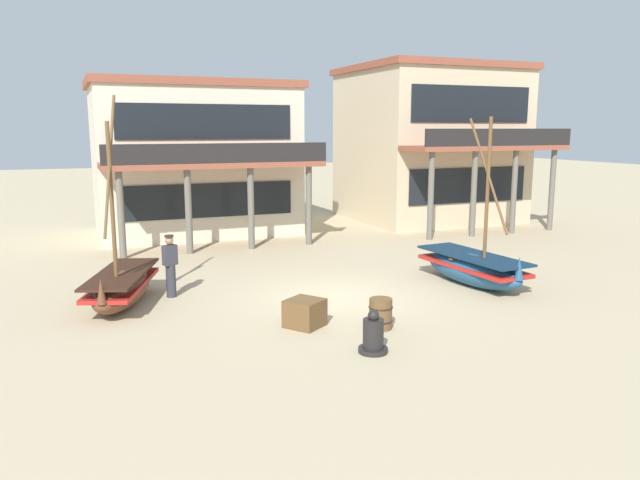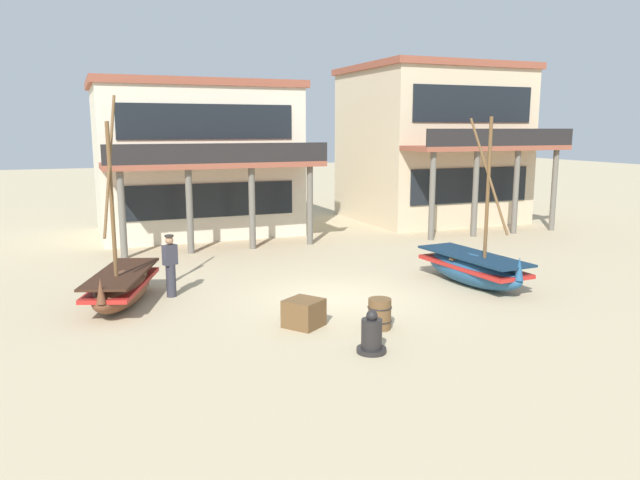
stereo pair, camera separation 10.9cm
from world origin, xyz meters
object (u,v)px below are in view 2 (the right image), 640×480
(wooden_barrel, at_px, (380,314))
(cargo_crate, at_px, (304,313))
(fisherman_by_hull, at_px, (170,266))
(harbor_building_main, at_px, (196,158))
(harbor_building_annex, at_px, (431,144))
(fishing_boat_centre_large, at_px, (122,286))
(fishing_boat_near_left, at_px, (473,268))
(capstan_winch, at_px, (372,336))

(wooden_barrel, height_order, cargo_crate, wooden_barrel)
(fisherman_by_hull, xyz_separation_m, cargo_crate, (2.41, -3.69, -0.52))
(harbor_building_main, height_order, harbor_building_annex, harbor_building_annex)
(wooden_barrel, distance_m, harbor_building_main, 14.94)
(fishing_boat_centre_large, relative_size, fisherman_by_hull, 3.13)
(fishing_boat_near_left, relative_size, harbor_building_main, 0.57)
(harbor_building_annex, bearing_deg, capstan_winch, -125.49)
(wooden_barrel, height_order, harbor_building_annex, harbor_building_annex)
(fishing_boat_centre_large, relative_size, cargo_crate, 6.96)
(fishing_boat_near_left, bearing_deg, harbor_building_annex, 63.40)
(capstan_winch, bearing_deg, cargo_crate, 108.39)
(fishing_boat_centre_large, height_order, harbor_building_annex, harbor_building_annex)
(fishing_boat_near_left, relative_size, fisherman_by_hull, 2.84)
(wooden_barrel, relative_size, harbor_building_annex, 0.08)
(fishing_boat_centre_large, bearing_deg, wooden_barrel, -38.75)
(fishing_boat_near_left, height_order, wooden_barrel, fishing_boat_near_left)
(wooden_barrel, bearing_deg, capstan_winch, -123.73)
(wooden_barrel, bearing_deg, harbor_building_annex, 54.36)
(fisherman_by_hull, bearing_deg, fishing_boat_centre_large, -166.92)
(fishing_boat_near_left, distance_m, harbor_building_annex, 13.59)
(cargo_crate, bearing_deg, harbor_building_annex, 48.89)
(wooden_barrel, distance_m, harbor_building_annex, 17.90)
(fishing_boat_near_left, xyz_separation_m, fishing_boat_centre_large, (-9.55, 1.71, -0.01))
(fishing_boat_centre_large, height_order, capstan_winch, fishing_boat_centre_large)
(cargo_crate, distance_m, harbor_building_annex, 18.22)
(capstan_winch, bearing_deg, fishing_boat_centre_large, 128.77)
(harbor_building_main, distance_m, harbor_building_annex, 11.49)
(cargo_crate, bearing_deg, harbor_building_main, 88.79)
(fisherman_by_hull, distance_m, wooden_barrel, 5.99)
(fishing_boat_near_left, xyz_separation_m, capstan_winch, (-5.17, -3.74, -0.17))
(fisherman_by_hull, xyz_separation_m, harbor_building_annex, (14.19, 9.80, 2.87))
(capstan_winch, bearing_deg, fishing_boat_near_left, 35.87)
(fishing_boat_centre_large, relative_size, capstan_winch, 5.94)
(fisherman_by_hull, relative_size, wooden_barrel, 2.41)
(wooden_barrel, relative_size, cargo_crate, 0.92)
(capstan_winch, distance_m, cargo_crate, 2.17)
(fishing_boat_centre_large, relative_size, harbor_building_annex, 0.58)
(harbor_building_annex, bearing_deg, fisherman_by_hull, -145.36)
(cargo_crate, distance_m, harbor_building_main, 14.12)
(fishing_boat_centre_large, height_order, fisherman_by_hull, fishing_boat_centre_large)
(capstan_winch, height_order, harbor_building_annex, harbor_building_annex)
(fishing_boat_near_left, xyz_separation_m, harbor_building_main, (-5.56, 12.14, 2.69))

